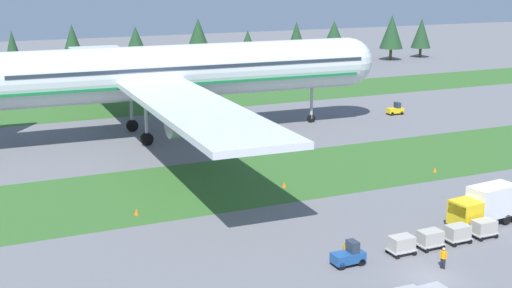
{
  "coord_description": "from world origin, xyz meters",
  "views": [
    {
      "loc": [
        -31.6,
        -37.96,
        22.48
      ],
      "look_at": [
        -1.56,
        28.45,
        4.0
      ],
      "focal_mm": 48.2,
      "sensor_mm": 36.0,
      "label": 1
    }
  ],
  "objects_px": {
    "airliner": "(155,72)",
    "cargo_dolly_fourth": "(484,227)",
    "catering_truck": "(485,204)",
    "pushback_tractor": "(395,110)",
    "cargo_dolly_second": "(430,238)",
    "taxiway_marker_2": "(136,212)",
    "taxiway_marker_1": "(284,184)",
    "ground_crew_marshaller": "(345,250)",
    "ground_crew_loader": "(443,257)",
    "cargo_dolly_third": "(458,232)",
    "taxiway_marker_0": "(435,170)",
    "cargo_dolly_lead": "(402,244)",
    "baggage_tug": "(349,255)"
  },
  "relations": [
    {
      "from": "airliner",
      "to": "cargo_dolly_fourth",
      "type": "height_order",
      "value": "airliner"
    },
    {
      "from": "catering_truck",
      "to": "pushback_tractor",
      "type": "height_order",
      "value": "catering_truck"
    },
    {
      "from": "catering_truck",
      "to": "pushback_tractor",
      "type": "bearing_deg",
      "value": -32.02
    },
    {
      "from": "airliner",
      "to": "cargo_dolly_second",
      "type": "distance_m",
      "value": 49.39
    },
    {
      "from": "taxiway_marker_2",
      "to": "taxiway_marker_1",
      "type": "bearing_deg",
      "value": 6.49
    },
    {
      "from": "cargo_dolly_fourth",
      "to": "airliner",
      "type": "bearing_deg",
      "value": 17.03
    },
    {
      "from": "ground_crew_marshaller",
      "to": "ground_crew_loader",
      "type": "xyz_separation_m",
      "value": [
        6.2,
        -4.3,
        0.0
      ]
    },
    {
      "from": "airliner",
      "to": "cargo_dolly_second",
      "type": "bearing_deg",
      "value": 13.0
    },
    {
      "from": "airliner",
      "to": "cargo_dolly_second",
      "type": "xyz_separation_m",
      "value": [
        9.41,
        -47.81,
        -8.06
      ]
    },
    {
      "from": "cargo_dolly_second",
      "to": "taxiway_marker_2",
      "type": "distance_m",
      "value": 27.02
    },
    {
      "from": "airliner",
      "to": "cargo_dolly_third",
      "type": "distance_m",
      "value": 49.99
    },
    {
      "from": "airliner",
      "to": "taxiway_marker_0",
      "type": "relative_size",
      "value": 151.93
    },
    {
      "from": "cargo_dolly_lead",
      "to": "catering_truck",
      "type": "height_order",
      "value": "catering_truck"
    },
    {
      "from": "cargo_dolly_third",
      "to": "taxiway_marker_2",
      "type": "xyz_separation_m",
      "value": [
        -23.07,
        17.94,
        -0.6
      ]
    },
    {
      "from": "cargo_dolly_second",
      "to": "taxiway_marker_1",
      "type": "height_order",
      "value": "cargo_dolly_second"
    },
    {
      "from": "baggage_tug",
      "to": "pushback_tractor",
      "type": "bearing_deg",
      "value": -39.57
    },
    {
      "from": "pushback_tractor",
      "to": "ground_crew_marshaller",
      "type": "bearing_deg",
      "value": 142.58
    },
    {
      "from": "cargo_dolly_fourth",
      "to": "taxiway_marker_2",
      "type": "xyz_separation_m",
      "value": [
        -25.97,
        17.91,
        -0.6
      ]
    },
    {
      "from": "taxiway_marker_0",
      "to": "cargo_dolly_second",
      "type": "bearing_deg",
      "value": -129.6
    },
    {
      "from": "cargo_dolly_second",
      "to": "ground_crew_loader",
      "type": "relative_size",
      "value": 1.27
    },
    {
      "from": "cargo_dolly_second",
      "to": "cargo_dolly_fourth",
      "type": "relative_size",
      "value": 1.0
    },
    {
      "from": "cargo_dolly_fourth",
      "to": "taxiway_marker_2",
      "type": "distance_m",
      "value": 31.55
    },
    {
      "from": "cargo_dolly_lead",
      "to": "taxiway_marker_1",
      "type": "height_order",
      "value": "cargo_dolly_lead"
    },
    {
      "from": "airliner",
      "to": "cargo_dolly_third",
      "type": "bearing_deg",
      "value": 16.31
    },
    {
      "from": "cargo_dolly_lead",
      "to": "catering_truck",
      "type": "distance_m",
      "value": 11.14
    },
    {
      "from": "cargo_dolly_third",
      "to": "taxiway_marker_2",
      "type": "bearing_deg",
      "value": 51.48
    },
    {
      "from": "cargo_dolly_fourth",
      "to": "taxiway_marker_0",
      "type": "distance_m",
      "value": 19.88
    },
    {
      "from": "catering_truck",
      "to": "ground_crew_loader",
      "type": "bearing_deg",
      "value": 116.73
    },
    {
      "from": "pushback_tractor",
      "to": "taxiway_marker_2",
      "type": "bearing_deg",
      "value": 121.65
    },
    {
      "from": "cargo_dolly_fourth",
      "to": "cargo_dolly_lead",
      "type": "bearing_deg",
      "value": 90.0
    },
    {
      "from": "cargo_dolly_lead",
      "to": "cargo_dolly_fourth",
      "type": "relative_size",
      "value": 1.0
    },
    {
      "from": "baggage_tug",
      "to": "cargo_dolly_fourth",
      "type": "xyz_separation_m",
      "value": [
        13.72,
        0.15,
        0.1
      ]
    },
    {
      "from": "cargo_dolly_second",
      "to": "taxiway_marker_0",
      "type": "xyz_separation_m",
      "value": [
        14.73,
        17.81,
        -0.64
      ]
    },
    {
      "from": "cargo_dolly_second",
      "to": "cargo_dolly_fourth",
      "type": "bearing_deg",
      "value": -90.0
    },
    {
      "from": "ground_crew_marshaller",
      "to": "ground_crew_loader",
      "type": "relative_size",
      "value": 1.0
    },
    {
      "from": "baggage_tug",
      "to": "cargo_dolly_fourth",
      "type": "height_order",
      "value": "baggage_tug"
    },
    {
      "from": "taxiway_marker_1",
      "to": "taxiway_marker_2",
      "type": "bearing_deg",
      "value": -173.51
    },
    {
      "from": "ground_crew_loader",
      "to": "cargo_dolly_third",
      "type": "bearing_deg",
      "value": 103.72
    },
    {
      "from": "pushback_tractor",
      "to": "ground_crew_loader",
      "type": "relative_size",
      "value": 1.52
    },
    {
      "from": "cargo_dolly_third",
      "to": "cargo_dolly_fourth",
      "type": "bearing_deg",
      "value": -90.0
    },
    {
      "from": "cargo_dolly_fourth",
      "to": "catering_truck",
      "type": "xyz_separation_m",
      "value": [
        2.12,
        2.34,
        1.03
      ]
    },
    {
      "from": "ground_crew_marshaller",
      "to": "taxiway_marker_1",
      "type": "bearing_deg",
      "value": 27.52
    },
    {
      "from": "airliner",
      "to": "taxiway_marker_0",
      "type": "bearing_deg",
      "value": 40.7
    },
    {
      "from": "cargo_dolly_second",
      "to": "pushback_tractor",
      "type": "xyz_separation_m",
      "value": [
        29.73,
        46.53,
        -0.1
      ]
    },
    {
      "from": "cargo_dolly_lead",
      "to": "ground_crew_marshaller",
      "type": "bearing_deg",
      "value": 81.56
    },
    {
      "from": "cargo_dolly_third",
      "to": "catering_truck",
      "type": "distance_m",
      "value": 5.65
    },
    {
      "from": "airliner",
      "to": "cargo_dolly_lead",
      "type": "height_order",
      "value": "airliner"
    },
    {
      "from": "taxiway_marker_2",
      "to": "taxiway_marker_0",
      "type": "bearing_deg",
      "value": -0.27
    },
    {
      "from": "cargo_dolly_lead",
      "to": "taxiway_marker_1",
      "type": "relative_size",
      "value": 3.67
    },
    {
      "from": "pushback_tractor",
      "to": "ground_crew_marshaller",
      "type": "distance_m",
      "value": 59.29
    }
  ]
}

